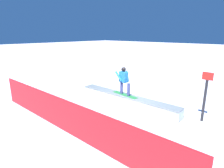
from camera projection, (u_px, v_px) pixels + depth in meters
name	position (u px, v px, depth m)	size (l,w,h in m)	color
ground_plane	(126.00, 105.00, 9.37)	(120.00, 120.00, 0.00)	white
grind_box	(126.00, 100.00, 9.31)	(5.60, 0.69, 0.50)	white
snowboarder	(124.00, 80.00, 9.16)	(1.53, 0.45, 1.38)	#2C8841
safety_fence	(65.00, 116.00, 6.68)	(9.54, 0.06, 1.24)	red
trail_marker	(205.00, 96.00, 7.36)	(0.40, 0.10, 2.03)	#262628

